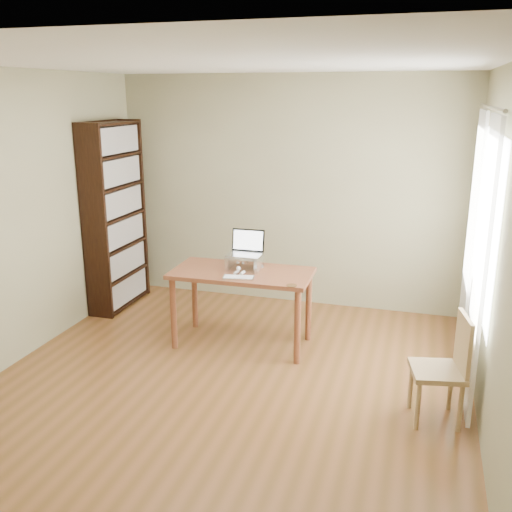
{
  "coord_description": "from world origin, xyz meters",
  "views": [
    {
      "loc": [
        1.49,
        -4.01,
        2.39
      ],
      "look_at": [
        0.02,
        0.89,
        0.92
      ],
      "focal_mm": 40.0,
      "sensor_mm": 36.0,
      "label": 1
    }
  ],
  "objects_px": {
    "desk": "(242,282)",
    "bookshelf": "(115,216)",
    "keyboard": "(238,277)",
    "cat": "(247,262)",
    "chair": "(447,366)",
    "laptop": "(246,248)"
  },
  "relations": [
    {
      "from": "keyboard",
      "to": "cat",
      "type": "bearing_deg",
      "value": 83.66
    },
    {
      "from": "desk",
      "to": "laptop",
      "type": "distance_m",
      "value": 0.33
    },
    {
      "from": "bookshelf",
      "to": "keyboard",
      "type": "height_order",
      "value": "bookshelf"
    },
    {
      "from": "bookshelf",
      "to": "cat",
      "type": "height_order",
      "value": "bookshelf"
    },
    {
      "from": "desk",
      "to": "chair",
      "type": "distance_m",
      "value": 2.08
    },
    {
      "from": "bookshelf",
      "to": "keyboard",
      "type": "distance_m",
      "value": 1.96
    },
    {
      "from": "chair",
      "to": "bookshelf",
      "type": "bearing_deg",
      "value": 145.51
    },
    {
      "from": "bookshelf",
      "to": "chair",
      "type": "height_order",
      "value": "bookshelf"
    },
    {
      "from": "bookshelf",
      "to": "keyboard",
      "type": "relative_size",
      "value": 6.94
    },
    {
      "from": "keyboard",
      "to": "bookshelf",
      "type": "bearing_deg",
      "value": 143.78
    },
    {
      "from": "cat",
      "to": "laptop",
      "type": "bearing_deg",
      "value": 128.24
    },
    {
      "from": "laptop",
      "to": "desk",
      "type": "bearing_deg",
      "value": -90.98
    },
    {
      "from": "cat",
      "to": "chair",
      "type": "relative_size",
      "value": 0.55
    },
    {
      "from": "bookshelf",
      "to": "chair",
      "type": "bearing_deg",
      "value": -22.93
    },
    {
      "from": "keyboard",
      "to": "desk",
      "type": "bearing_deg",
      "value": 90.14
    },
    {
      "from": "laptop",
      "to": "chair",
      "type": "height_order",
      "value": "laptop"
    },
    {
      "from": "keyboard",
      "to": "chair",
      "type": "distance_m",
      "value": 1.97
    },
    {
      "from": "laptop",
      "to": "keyboard",
      "type": "distance_m",
      "value": 0.4
    },
    {
      "from": "bookshelf",
      "to": "cat",
      "type": "relative_size",
      "value": 4.5
    },
    {
      "from": "desk",
      "to": "bookshelf",
      "type": "bearing_deg",
      "value": 158.52
    },
    {
      "from": "bookshelf",
      "to": "desk",
      "type": "bearing_deg",
      "value": -20.49
    },
    {
      "from": "bookshelf",
      "to": "laptop",
      "type": "relative_size",
      "value": 6.39
    }
  ]
}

